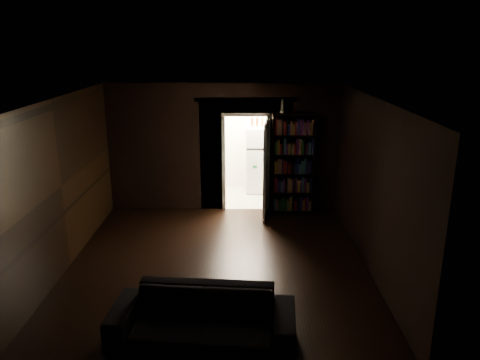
# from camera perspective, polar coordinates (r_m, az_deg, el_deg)

# --- Properties ---
(ground) EXTENTS (5.50, 5.50, 0.00)m
(ground) POSITION_cam_1_polar(r_m,az_deg,el_deg) (8.06, -2.75, -10.30)
(ground) COLOR black
(ground) RESTS_ON ground
(room_walls) EXTENTS (5.02, 5.61, 2.84)m
(room_walls) POSITION_cam_1_polar(r_m,az_deg,el_deg) (8.49, -2.62, 3.23)
(room_walls) COLOR black
(room_walls) RESTS_ON ground
(kitchen_alcove) EXTENTS (2.20, 1.80, 2.60)m
(kitchen_alcove) POSITION_cam_1_polar(r_m,az_deg,el_deg) (11.31, 0.66, 4.20)
(kitchen_alcove) COLOR #B2AF9B
(kitchen_alcove) RESTS_ON ground
(sofa) EXTENTS (2.36, 1.18, 0.88)m
(sofa) POSITION_cam_1_polar(r_m,az_deg,el_deg) (6.02, -4.57, -15.64)
(sofa) COLOR black
(sofa) RESTS_ON ground
(bookshelf) EXTENTS (0.92, 0.39, 2.20)m
(bookshelf) POSITION_cam_1_polar(r_m,az_deg,el_deg) (10.11, 6.40, 1.94)
(bookshelf) COLOR black
(bookshelf) RESTS_ON ground
(refrigerator) EXTENTS (0.85, 0.80, 1.65)m
(refrigerator) POSITION_cam_1_polar(r_m,az_deg,el_deg) (11.64, 2.56, 2.60)
(refrigerator) COLOR white
(refrigerator) RESTS_ON ground
(door) EXTENTS (0.16, 0.85, 2.05)m
(door) POSITION_cam_1_polar(r_m,az_deg,el_deg) (9.85, 3.16, 1.18)
(door) COLOR silver
(door) RESTS_ON ground
(figurine) EXTENTS (0.10, 0.10, 0.28)m
(figurine) POSITION_cam_1_polar(r_m,az_deg,el_deg) (9.84, 5.17, 8.95)
(figurine) COLOR white
(figurine) RESTS_ON bookshelf
(bottles) EXTENTS (0.68, 0.38, 0.29)m
(bottles) POSITION_cam_1_polar(r_m,az_deg,el_deg) (11.39, 2.71, 7.27)
(bottles) COLOR black
(bottles) RESTS_ON refrigerator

